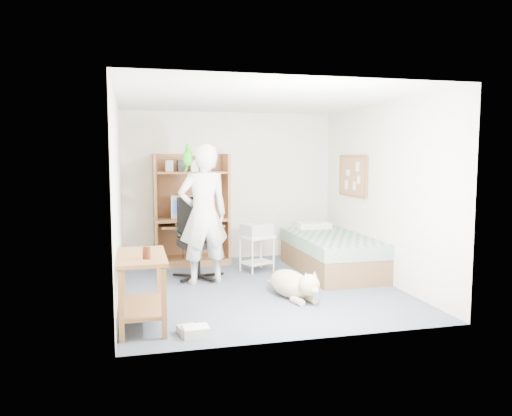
{
  "coord_description": "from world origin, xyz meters",
  "views": [
    {
      "loc": [
        -1.61,
        -6.41,
        1.77
      ],
      "look_at": [
        0.03,
        0.24,
        1.05
      ],
      "focal_mm": 35.0,
      "sensor_mm": 36.0,
      "label": 1
    }
  ],
  "objects_px": {
    "side_desk": "(142,279)",
    "person": "(203,214)",
    "dog": "(293,284)",
    "office_chair": "(197,250)",
    "computer_hutch": "(191,214)",
    "printer_cart": "(257,248)",
    "bed": "(331,253)"
  },
  "relations": [
    {
      "from": "side_desk",
      "to": "person",
      "type": "distance_m",
      "value": 1.87
    },
    {
      "from": "side_desk",
      "to": "dog",
      "type": "height_order",
      "value": "side_desk"
    },
    {
      "from": "office_chair",
      "to": "person",
      "type": "bearing_deg",
      "value": -88.64
    },
    {
      "from": "office_chair",
      "to": "dog",
      "type": "height_order",
      "value": "office_chair"
    },
    {
      "from": "side_desk",
      "to": "dog",
      "type": "relative_size",
      "value": 0.92
    },
    {
      "from": "computer_hutch",
      "to": "printer_cart",
      "type": "distance_m",
      "value": 1.31
    },
    {
      "from": "office_chair",
      "to": "printer_cart",
      "type": "distance_m",
      "value": 0.97
    },
    {
      "from": "bed",
      "to": "side_desk",
      "type": "distance_m",
      "value": 3.39
    },
    {
      "from": "dog",
      "to": "printer_cart",
      "type": "distance_m",
      "value": 1.54
    },
    {
      "from": "side_desk",
      "to": "printer_cart",
      "type": "xyz_separation_m",
      "value": [
        1.76,
        2.1,
        -0.13
      ]
    },
    {
      "from": "computer_hutch",
      "to": "printer_cart",
      "type": "height_order",
      "value": "computer_hutch"
    },
    {
      "from": "bed",
      "to": "person",
      "type": "xyz_separation_m",
      "value": [
        -1.98,
        -0.23,
        0.67
      ]
    },
    {
      "from": "dog",
      "to": "bed",
      "type": "bearing_deg",
      "value": 35.72
    },
    {
      "from": "printer_cart",
      "to": "bed",
      "type": "bearing_deg",
      "value": -37.9
    },
    {
      "from": "bed",
      "to": "printer_cart",
      "type": "distance_m",
      "value": 1.13
    },
    {
      "from": "office_chair",
      "to": "printer_cart",
      "type": "height_order",
      "value": "office_chair"
    },
    {
      "from": "side_desk",
      "to": "office_chair",
      "type": "bearing_deg",
      "value": 66.94
    },
    {
      "from": "computer_hutch",
      "to": "office_chair",
      "type": "height_order",
      "value": "computer_hutch"
    },
    {
      "from": "person",
      "to": "dog",
      "type": "xyz_separation_m",
      "value": [
        0.97,
        -1.01,
        -0.78
      ]
    },
    {
      "from": "printer_cart",
      "to": "computer_hutch",
      "type": "bearing_deg",
      "value": 114.15
    },
    {
      "from": "computer_hutch",
      "to": "bed",
      "type": "height_order",
      "value": "computer_hutch"
    },
    {
      "from": "side_desk",
      "to": "dog",
      "type": "bearing_deg",
      "value": 17.42
    },
    {
      "from": "computer_hutch",
      "to": "bed",
      "type": "relative_size",
      "value": 0.89
    },
    {
      "from": "side_desk",
      "to": "office_chair",
      "type": "distance_m",
      "value": 2.06
    },
    {
      "from": "computer_hutch",
      "to": "person",
      "type": "bearing_deg",
      "value": -89.22
    },
    {
      "from": "office_chair",
      "to": "bed",
      "type": "bearing_deg",
      "value": -11.9
    },
    {
      "from": "side_desk",
      "to": "dog",
      "type": "distance_m",
      "value": 1.95
    },
    {
      "from": "dog",
      "to": "side_desk",
      "type": "bearing_deg",
      "value": -177.61
    },
    {
      "from": "printer_cart",
      "to": "dog",
      "type": "bearing_deg",
      "value": -110.19
    },
    {
      "from": "office_chair",
      "to": "dog",
      "type": "xyz_separation_m",
      "value": [
        1.03,
        -1.32,
        -0.23
      ]
    },
    {
      "from": "bed",
      "to": "side_desk",
      "type": "height_order",
      "value": "side_desk"
    },
    {
      "from": "computer_hutch",
      "to": "office_chair",
      "type": "bearing_deg",
      "value": -92.32
    }
  ]
}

